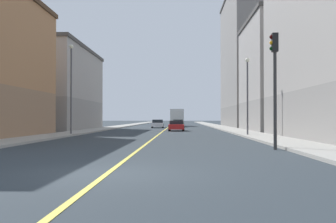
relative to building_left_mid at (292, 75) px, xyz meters
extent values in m
plane|color=#2B343A|center=(-14.80, -34.96, -6.46)|extent=(400.00, 400.00, 0.00)
cube|color=#9E9B93|center=(-6.45, 14.04, -6.38)|extent=(2.83, 168.00, 0.15)
cube|color=#9E9B93|center=(-23.15, 14.04, -6.38)|extent=(2.83, 168.00, 0.15)
cube|color=#E5D14C|center=(-14.80, 14.04, -6.45)|extent=(0.16, 154.00, 0.01)
cube|color=gray|center=(0.00, 0.00, -4.75)|extent=(10.06, 14.16, 3.42)
cube|color=#9E9993|center=(0.00, 0.00, 1.50)|extent=(10.06, 14.16, 9.07)
cube|color=#474442|center=(0.00, 0.00, 6.24)|extent=(10.36, 14.46, 0.40)
cube|color=slate|center=(0.00, 19.71, -4.79)|extent=(10.06, 21.98, 3.34)
cube|color=gray|center=(0.00, 19.71, 6.07)|extent=(10.06, 21.98, 18.38)
cube|color=gray|center=(-29.59, 4.05, -4.58)|extent=(10.06, 18.63, 3.77)
cube|color=#9E9993|center=(-29.59, 4.05, 0.44)|extent=(10.06, 18.63, 6.27)
cube|color=#474442|center=(-29.59, 4.05, 3.77)|extent=(10.36, 18.93, 0.40)
cylinder|color=#2D2D2D|center=(-8.26, -26.65, -4.11)|extent=(0.16, 0.16, 4.70)
cube|color=black|center=(-8.26, -26.65, -1.30)|extent=(0.28, 0.32, 0.90)
sphere|color=#320404|center=(-8.42, -26.65, -1.03)|extent=(0.20, 0.20, 0.20)
sphere|color=orange|center=(-8.42, -26.65, -1.31)|extent=(0.20, 0.20, 0.20)
sphere|color=black|center=(-8.42, -26.65, -1.59)|extent=(0.20, 0.20, 0.20)
cylinder|color=#4C4C51|center=(-7.26, -12.96, -3.31)|extent=(0.14, 0.14, 6.00)
sphere|color=#EAEACC|center=(-7.26, -12.96, -0.16)|extent=(0.36, 0.36, 0.36)
cylinder|color=#4C4C51|center=(-22.33, -11.68, -2.58)|extent=(0.14, 0.14, 7.45)
sphere|color=#EAEACC|center=(-22.33, -11.68, 1.29)|extent=(0.36, 0.36, 0.36)
cube|color=#1E6B38|center=(-13.22, 19.44, -5.96)|extent=(1.78, 3.98, 0.56)
cube|color=black|center=(-13.22, 19.50, -5.45)|extent=(1.56, 1.93, 0.46)
cylinder|color=black|center=(-14.03, 20.67, -6.14)|extent=(0.22, 0.64, 0.64)
cylinder|color=black|center=(-12.41, 20.68, -6.14)|extent=(0.22, 0.64, 0.64)
cylinder|color=black|center=(-14.03, 18.21, -6.14)|extent=(0.22, 0.64, 0.64)
cylinder|color=black|center=(-12.41, 18.21, -6.14)|extent=(0.22, 0.64, 0.64)
cube|color=red|center=(-13.29, 0.61, -5.96)|extent=(1.82, 4.33, 0.56)
cube|color=black|center=(-13.29, 0.63, -5.47)|extent=(1.58, 1.93, 0.42)
cylinder|color=black|center=(-14.11, 1.94, -6.14)|extent=(0.23, 0.64, 0.64)
cylinder|color=black|center=(-12.50, 1.96, -6.14)|extent=(0.23, 0.64, 0.64)
cylinder|color=black|center=(-14.09, -0.73, -6.14)|extent=(0.23, 0.64, 0.64)
cylinder|color=black|center=(-12.47, -0.72, -6.14)|extent=(0.23, 0.64, 0.64)
cube|color=white|center=(-16.35, 15.16, -5.96)|extent=(2.03, 4.47, 0.56)
cube|color=black|center=(-16.35, 15.28, -5.44)|extent=(1.70, 2.09, 0.48)
cylinder|color=black|center=(-17.24, 16.48, -6.14)|extent=(0.25, 0.65, 0.64)
cylinder|color=black|center=(-15.58, 16.56, -6.14)|extent=(0.25, 0.65, 0.64)
cylinder|color=black|center=(-17.11, 13.77, -6.14)|extent=(0.25, 0.65, 0.64)
cylinder|color=black|center=(-15.45, 13.85, -6.14)|extent=(0.25, 0.65, 0.64)
cube|color=maroon|center=(-13.43, 30.08, -5.07)|extent=(2.44, 1.96, 2.08)
cube|color=silver|center=(-13.43, 26.37, -4.68)|extent=(2.44, 4.62, 2.66)
cylinder|color=black|center=(-14.54, 29.73, -6.01)|extent=(0.30, 0.90, 0.90)
cylinder|color=black|center=(-12.31, 29.73, -6.01)|extent=(0.30, 0.90, 0.90)
cylinder|color=black|center=(-14.54, 25.39, -6.01)|extent=(0.30, 0.90, 0.90)
cylinder|color=black|center=(-12.31, 25.39, -6.01)|extent=(0.30, 0.90, 0.90)
camera|label=1|loc=(-12.80, -45.72, -4.93)|focal=42.21mm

